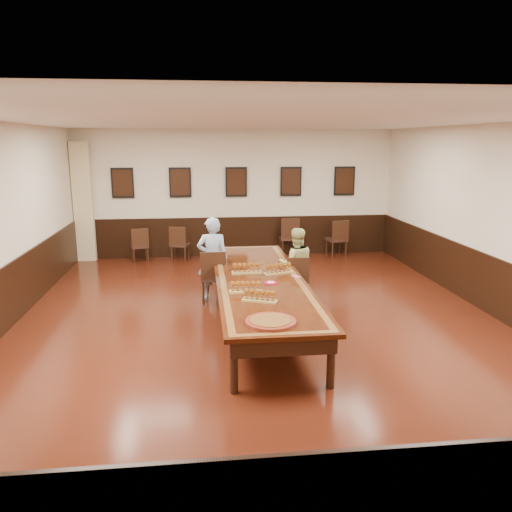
{
  "coord_description": "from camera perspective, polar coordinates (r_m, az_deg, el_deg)",
  "views": [
    {
      "loc": [
        -0.93,
        -7.68,
        2.9
      ],
      "look_at": [
        0.0,
        0.5,
        1.0
      ],
      "focal_mm": 35.0,
      "sensor_mm": 36.0,
      "label": 1
    }
  ],
  "objects": [
    {
      "name": "spare_chair_b",
      "position": [
        12.43,
        -8.69,
        1.43
      ],
      "size": [
        0.51,
        0.54,
        0.88
      ],
      "primitive_type": null,
      "rotation": [
        0.0,
        0.0,
        2.9
      ],
      "color": "#311D15",
      "rests_on": "floor"
    },
    {
      "name": "conference_table",
      "position": [
        8.07,
        0.4,
        -3.48
      ],
      "size": [
        1.4,
        5.0,
        0.76
      ],
      "color": "black",
      "rests_on": "floor"
    },
    {
      "name": "person_man",
      "position": [
        9.23,
        -4.98,
        -0.33
      ],
      "size": [
        0.57,
        0.38,
        1.56
      ],
      "primitive_type": "imported",
      "rotation": [
        0.0,
        0.0,
        3.14
      ],
      "color": "#4D88C2",
      "rests_on": "floor"
    },
    {
      "name": "wall_right",
      "position": [
        9.22,
        26.03,
        3.57
      ],
      "size": [
        0.02,
        10.0,
        3.2
      ],
      "primitive_type": "cube",
      "color": "beige",
      "rests_on": "floor"
    },
    {
      "name": "red_plate_grp",
      "position": [
        7.72,
        1.69,
        -3.09
      ],
      "size": [
        0.21,
        0.21,
        0.03
      ],
      "color": "#B40C29",
      "rests_on": "conference_table"
    },
    {
      "name": "flight_c",
      "position": [
        7.25,
        -1.21,
        -3.58
      ],
      "size": [
        0.48,
        0.17,
        0.18
      ],
      "color": "olive",
      "rests_on": "conference_table"
    },
    {
      "name": "spare_chair_c",
      "position": [
        12.84,
        3.79,
        2.21
      ],
      "size": [
        0.48,
        0.53,
        1.01
      ],
      "primitive_type": null,
      "rotation": [
        0.0,
        0.0,
        3.12
      ],
      "color": "#311D15",
      "rests_on": "floor"
    },
    {
      "name": "curtain",
      "position": [
        12.9,
        -19.16,
        5.82
      ],
      "size": [
        0.45,
        0.18,
        2.9
      ],
      "primitive_type": "cube",
      "color": "beige",
      "rests_on": "floor"
    },
    {
      "name": "floor",
      "position": [
        8.27,
        0.39,
        -7.62
      ],
      "size": [
        8.0,
        10.0,
        0.02
      ],
      "primitive_type": "cube",
      "color": "black",
      "rests_on": "ground"
    },
    {
      "name": "flight_d",
      "position": [
        6.84,
        0.42,
        -4.59
      ],
      "size": [
        0.5,
        0.32,
        0.18
      ],
      "color": "olive",
      "rests_on": "conference_table"
    },
    {
      "name": "wall_back",
      "position": [
        12.79,
        -2.29,
        7.15
      ],
      "size": [
        8.0,
        0.02,
        3.2
      ],
      "primitive_type": "cube",
      "color": "beige",
      "rests_on": "floor"
    },
    {
      "name": "posters",
      "position": [
        12.7,
        -2.28,
        8.46
      ],
      "size": [
        6.14,
        0.04,
        0.74
      ],
      "color": "black",
      "rests_on": "wall_back"
    },
    {
      "name": "chair_man",
      "position": [
        9.2,
        -4.93,
        -2.24
      ],
      "size": [
        0.46,
        0.5,
        0.98
      ],
      "primitive_type": null,
      "rotation": [
        0.0,
        0.0,
        3.14
      ],
      "color": "#311D15",
      "rests_on": "floor"
    },
    {
      "name": "person_woman",
      "position": [
        9.22,
        4.57,
        -0.97
      ],
      "size": [
        0.7,
        0.55,
        1.36
      ],
      "primitive_type": "imported",
      "rotation": [
        0.0,
        0.0,
        3.1
      ],
      "color": "#C5CA7E",
      "rests_on": "floor"
    },
    {
      "name": "flight_a",
      "position": [
        8.29,
        -1.06,
        -1.43
      ],
      "size": [
        0.5,
        0.16,
        0.19
      ],
      "color": "olive",
      "rests_on": "conference_table"
    },
    {
      "name": "pink_phone",
      "position": [
        8.12,
        4.61,
        -2.35
      ],
      "size": [
        0.14,
        0.17,
        0.01
      ],
      "primitive_type": "cube",
      "rotation": [
        0.0,
        0.0,
        0.48
      ],
      "color": "#F752BC",
      "rests_on": "conference_table"
    },
    {
      "name": "carved_platter",
      "position": [
        6.07,
        1.68,
        -7.51
      ],
      "size": [
        0.64,
        0.64,
        0.05
      ],
      "color": "#5D1B12",
      "rests_on": "conference_table"
    },
    {
      "name": "wall_front",
      "position": [
        3.11,
        11.73,
        -11.97
      ],
      "size": [
        8.0,
        0.02,
        3.2
      ],
      "primitive_type": "cube",
      "color": "beige",
      "rests_on": "floor"
    },
    {
      "name": "flight_b",
      "position": [
        8.28,
        2.57,
        -1.46
      ],
      "size": [
        0.51,
        0.3,
        0.18
      ],
      "color": "olive",
      "rests_on": "conference_table"
    },
    {
      "name": "spare_chair_a",
      "position": [
        12.48,
        -13.18,
        1.24
      ],
      "size": [
        0.5,
        0.53,
        0.86
      ],
      "primitive_type": null,
      "rotation": [
        0.0,
        0.0,
        3.39
      ],
      "color": "#311D15",
      "rests_on": "floor"
    },
    {
      "name": "wainscoting",
      "position": [
        8.1,
        0.4,
        -4.24
      ],
      "size": [
        8.0,
        10.0,
        1.0
      ],
      "color": "black",
      "rests_on": "floor"
    },
    {
      "name": "chair_woman",
      "position": [
        9.2,
        4.63,
        -2.59
      ],
      "size": [
        0.42,
        0.46,
        0.87
      ],
      "primitive_type": null,
      "rotation": [
        0.0,
        0.0,
        3.1
      ],
      "color": "#311D15",
      "rests_on": "floor"
    },
    {
      "name": "spare_chair_d",
      "position": [
        12.89,
        9.18,
        2.01
      ],
      "size": [
        0.53,
        0.56,
        0.97
      ],
      "primitive_type": null,
      "rotation": [
        0.0,
        0.0,
        3.31
      ],
      "color": "#311D15",
      "rests_on": "floor"
    },
    {
      "name": "ceiling",
      "position": [
        7.75,
        0.43,
        15.28
      ],
      "size": [
        8.0,
        10.0,
        0.02
      ],
      "primitive_type": "cube",
      "color": "white",
      "rests_on": "floor"
    }
  ]
}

